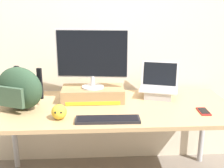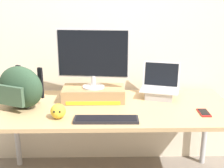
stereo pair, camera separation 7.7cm
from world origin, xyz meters
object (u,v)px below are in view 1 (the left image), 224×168
(coffee_mug, at_px, (21,90))
(plush_toy, at_px, (59,112))
(desktop_monitor, at_px, (92,57))
(open_laptop, at_px, (159,90))
(toner_box_yellow, at_px, (93,94))
(messenger_backpack, at_px, (19,89))
(external_keyboard, at_px, (108,119))
(cell_phone, at_px, (204,111))

(coffee_mug, bearing_deg, plush_toy, -53.80)
(desktop_monitor, relative_size, open_laptop, 1.60)
(toner_box_yellow, relative_size, open_laptop, 1.40)
(toner_box_yellow, height_order, messenger_backpack, messenger_backpack)
(toner_box_yellow, height_order, coffee_mug, toner_box_yellow)
(coffee_mug, bearing_deg, external_keyboard, -38.82)
(desktop_monitor, xyz_separation_m, messenger_backpack, (-0.55, -0.16, -0.20))
(toner_box_yellow, height_order, external_keyboard, toner_box_yellow)
(external_keyboard, bearing_deg, desktop_monitor, 104.59)
(external_keyboard, bearing_deg, plush_toy, 172.21)
(desktop_monitor, relative_size, plush_toy, 5.41)
(external_keyboard, bearing_deg, open_laptop, 47.63)
(messenger_backpack, height_order, cell_phone, messenger_backpack)
(open_laptop, distance_m, messenger_backpack, 1.13)
(coffee_mug, height_order, cell_phone, coffee_mug)
(toner_box_yellow, relative_size, cell_phone, 3.36)
(coffee_mug, distance_m, plush_toy, 0.66)
(toner_box_yellow, relative_size, desktop_monitor, 0.88)
(cell_phone, bearing_deg, messenger_backpack, 175.54)
(external_keyboard, relative_size, cell_phone, 2.97)
(desktop_monitor, distance_m, external_keyboard, 0.57)
(desktop_monitor, bearing_deg, open_laptop, 12.42)
(desktop_monitor, bearing_deg, cell_phone, -13.52)
(external_keyboard, distance_m, messenger_backpack, 0.72)
(desktop_monitor, xyz_separation_m, open_laptop, (0.56, 0.05, -0.31))
(toner_box_yellow, height_order, plush_toy, toner_box_yellow)
(desktop_monitor, bearing_deg, messenger_backpack, -156.53)
(cell_phone, height_order, plush_toy, plush_toy)
(external_keyboard, distance_m, cell_phone, 0.73)
(coffee_mug, bearing_deg, cell_phone, -17.74)
(plush_toy, bearing_deg, coffee_mug, 126.20)
(open_laptop, distance_m, external_keyboard, 0.66)
(open_laptop, relative_size, plush_toy, 3.39)
(desktop_monitor, bearing_deg, plush_toy, -114.70)
(external_keyboard, relative_size, coffee_mug, 3.40)
(open_laptop, bearing_deg, desktop_monitor, -158.18)
(toner_box_yellow, height_order, cell_phone, toner_box_yellow)
(cell_phone, bearing_deg, desktop_monitor, 161.10)
(messenger_backpack, xyz_separation_m, coffee_mug, (-0.07, 0.32, -0.11))
(desktop_monitor, distance_m, plush_toy, 0.54)
(desktop_monitor, distance_m, cell_phone, 0.95)
(external_keyboard, bearing_deg, coffee_mug, 142.12)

